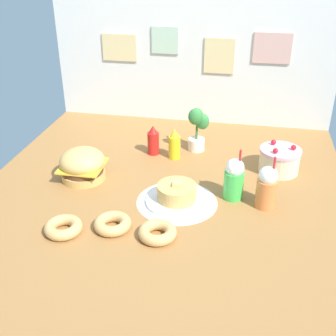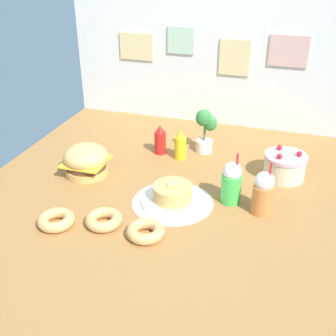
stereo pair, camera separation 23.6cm
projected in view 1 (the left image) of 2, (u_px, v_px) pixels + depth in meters
ground_plane at (162, 195)px, 2.32m from camera, size 2.02×2.19×0.02m
back_wall at (193, 58)px, 3.03m from camera, size 2.02×0.04×0.95m
doily_mat at (177, 202)px, 2.24m from camera, size 0.43×0.43×0.00m
burger at (83, 165)px, 2.43m from camera, size 0.26×0.26×0.19m
pancake_stack at (177, 195)px, 2.23m from camera, size 0.33×0.33×0.12m
layer_cake at (279, 160)px, 2.51m from camera, size 0.24×0.24×0.18m
ketchup_bottle at (153, 141)px, 2.71m from camera, size 0.07×0.07×0.19m
mustard_bottle at (174, 145)px, 2.66m from camera, size 0.07×0.07×0.19m
cream_soda_cup at (234, 179)px, 2.23m from camera, size 0.11×0.11×0.29m
orange_float_cup at (267, 187)px, 2.16m from camera, size 0.11×0.11×0.29m
donut_pink_glaze at (63, 227)px, 2.00m from camera, size 0.18×0.18×0.05m
donut_chocolate at (113, 223)px, 2.03m from camera, size 0.18×0.18×0.05m
donut_vanilla at (157, 232)px, 1.97m from camera, size 0.18×0.18×0.05m
potted_plant at (197, 128)px, 2.73m from camera, size 0.13×0.12×0.30m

